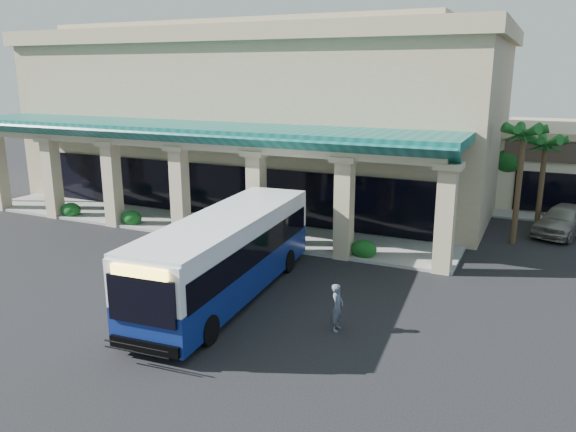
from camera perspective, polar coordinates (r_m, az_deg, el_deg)
The scene contains 9 objects.
ground at distance 22.29m, azimuth -2.60°, elevation -7.64°, with size 110.00×110.00×0.00m, color black.
main_building at distance 38.64m, azimuth -2.31°, elevation 10.42°, with size 30.80×14.80×11.35m, color tan, non-canonical shape.
arcade at distance 31.14m, azimuth -10.01°, elevation 4.00°, with size 30.00×6.20×5.70m, color #0D534F, non-canonical shape.
palm_0 at distance 29.75m, azimuth 22.44°, elevation 3.52°, with size 2.40×2.40×6.60m, color #15501B, non-canonical shape.
palm_1 at distance 32.76m, azimuth 24.40°, elevation 3.53°, with size 2.40×2.40×5.80m, color #15501B, non-canonical shape.
broadleaf_tree at distance 37.83m, azimuth 21.45°, elevation 4.36°, with size 2.60×2.60×4.81m, color #104815, non-canonical shape.
transit_bus at distance 21.37m, azimuth -6.21°, elevation -4.13°, with size 2.66×11.44×3.19m, color navy, non-canonical shape.
pedestrian at distance 18.88m, azimuth 5.02°, elevation -9.22°, with size 0.59×0.39×1.62m, color #515A69.
car_silver at distance 32.93m, azimuth 26.21°, elevation -0.33°, with size 1.94×4.82×1.64m, color gray.
Camera 1 is at (9.59, -18.30, 8.37)m, focal length 35.00 mm.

